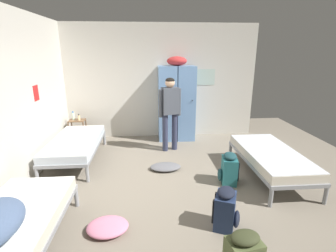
# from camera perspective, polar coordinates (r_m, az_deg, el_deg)

# --- Properties ---
(ground_plane) EXTENTS (8.18, 8.18, 0.00)m
(ground_plane) POSITION_cam_1_polar(r_m,az_deg,el_deg) (4.46, 0.28, -12.74)
(ground_plane) COLOR gray
(room_backdrop) EXTENTS (4.88, 5.17, 2.85)m
(room_backdrop) POSITION_cam_1_polar(r_m,az_deg,el_deg) (5.27, -14.54, 7.81)
(room_backdrop) COLOR beige
(room_backdrop) RESTS_ON ground_plane
(locker_bank) EXTENTS (0.90, 0.55, 2.07)m
(locker_bank) POSITION_cam_1_polar(r_m,az_deg,el_deg) (6.31, 1.93, 5.49)
(locker_bank) COLOR #6B93C6
(locker_bank) RESTS_ON ground_plane
(shelf_unit) EXTENTS (0.38, 0.30, 0.57)m
(shelf_unit) POSITION_cam_1_polar(r_m,az_deg,el_deg) (6.60, -19.80, -0.58)
(shelf_unit) COLOR brown
(shelf_unit) RESTS_ON ground_plane
(bed_left_front) EXTENTS (0.90, 1.90, 0.49)m
(bed_left_front) POSITION_cam_1_polar(r_m,az_deg,el_deg) (3.34, -32.08, -18.92)
(bed_left_front) COLOR gray
(bed_left_front) RESTS_ON ground_plane
(bed_left_rear) EXTENTS (0.90, 1.90, 0.49)m
(bed_left_rear) POSITION_cam_1_polar(r_m,az_deg,el_deg) (5.47, -20.27, -3.72)
(bed_left_rear) COLOR gray
(bed_left_rear) RESTS_ON ground_plane
(bed_right) EXTENTS (0.90, 1.90, 0.49)m
(bed_right) POSITION_cam_1_polar(r_m,az_deg,el_deg) (4.88, 22.26, -6.42)
(bed_right) COLOR gray
(bed_right) RESTS_ON ground_plane
(person_traveler) EXTENTS (0.50, 0.30, 1.64)m
(person_traveler) POSITION_cam_1_polar(r_m,az_deg,el_deg) (5.54, 0.44, 4.17)
(person_traveler) COLOR #2D334C
(person_traveler) RESTS_ON ground_plane
(water_bottle) EXTENTS (0.06, 0.06, 0.21)m
(water_bottle) POSITION_cam_1_polar(r_m,az_deg,el_deg) (6.56, -20.70, 2.13)
(water_bottle) COLOR silver
(water_bottle) RESTS_ON shelf_unit
(lotion_bottle) EXTENTS (0.06, 0.06, 0.16)m
(lotion_bottle) POSITION_cam_1_polar(r_m,az_deg,el_deg) (6.47, -19.54, 1.82)
(lotion_bottle) COLOR beige
(lotion_bottle) RESTS_ON shelf_unit
(backpack_navy) EXTENTS (0.40, 0.39, 0.55)m
(backpack_navy) POSITION_cam_1_polar(r_m,az_deg,el_deg) (3.44, 13.00, -17.92)
(backpack_navy) COLOR navy
(backpack_navy) RESTS_ON ground_plane
(backpack_teal) EXTENTS (0.37, 0.36, 0.55)m
(backpack_teal) POSITION_cam_1_polar(r_m,az_deg,el_deg) (4.46, 13.60, -9.46)
(backpack_teal) COLOR #23666B
(backpack_teal) RESTS_ON ground_plane
(clothes_pile_grey) EXTENTS (0.59, 0.38, 0.10)m
(clothes_pile_grey) POSITION_cam_1_polar(r_m,az_deg,el_deg) (4.89, -0.58, -9.25)
(clothes_pile_grey) COLOR slate
(clothes_pile_grey) RESTS_ON ground_plane
(clothes_pile_pink) EXTENTS (0.53, 0.44, 0.13)m
(clothes_pile_pink) POSITION_cam_1_polar(r_m,az_deg,el_deg) (3.49, -13.54, -21.34)
(clothes_pile_pink) COLOR pink
(clothes_pile_pink) RESTS_ON ground_plane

